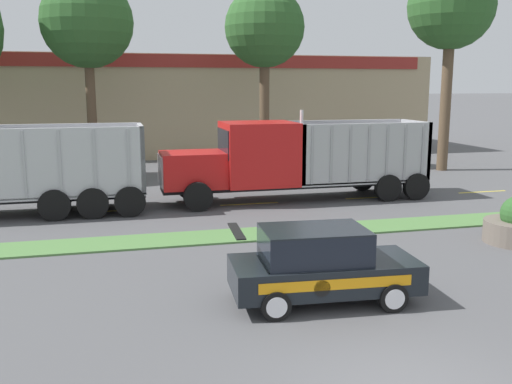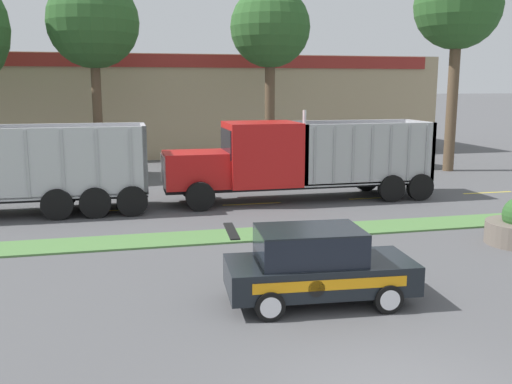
{
  "view_description": "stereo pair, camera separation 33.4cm",
  "coord_description": "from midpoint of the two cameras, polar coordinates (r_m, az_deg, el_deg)",
  "views": [
    {
      "loc": [
        -4.25,
        -7.17,
        4.71
      ],
      "look_at": [
        -0.03,
        9.42,
        1.51
      ],
      "focal_mm": 40.0,
      "sensor_mm": 36.0,
      "label": 1
    },
    {
      "loc": [
        -3.92,
        -7.25,
        4.71
      ],
      "look_at": [
        -0.03,
        9.42,
        1.51
      ],
      "focal_mm": 40.0,
      "sensor_mm": 36.0,
      "label": 2
    }
  ],
  "objects": [
    {
      "name": "grass_verge",
      "position": [
        18.25,
        -0.84,
        -4.27
      ],
      "size": [
        120.0,
        1.62,
        0.06
      ],
      "primitive_type": "cube",
      "color": "#517F42",
      "rests_on": "ground_plane"
    },
    {
      "name": "centre_line_3",
      "position": [
        22.47,
        -14.63,
        -1.84
      ],
      "size": [
        2.4,
        0.14,
        0.01
      ],
      "primitive_type": "cube",
      "color": "yellow",
      "rests_on": "ground_plane"
    },
    {
      "name": "centre_line_4",
      "position": [
        23.05,
        -1.09,
        -1.19
      ],
      "size": [
        2.4,
        0.14,
        0.01
      ],
      "primitive_type": "cube",
      "color": "yellow",
      "rests_on": "ground_plane"
    },
    {
      "name": "centre_line_5",
      "position": [
        24.81,
        11.15,
        -0.54
      ],
      "size": [
        2.4,
        0.14,
        0.01
      ],
      "primitive_type": "cube",
      "color": "yellow",
      "rests_on": "ground_plane"
    },
    {
      "name": "centre_line_6",
      "position": [
        27.54,
        21.36,
        0.02
      ],
      "size": [
        2.4,
        0.14,
        0.01
      ],
      "primitive_type": "cube",
      "color": "yellow",
      "rests_on": "ground_plane"
    },
    {
      "name": "dump_truck_lead",
      "position": [
        23.44,
        1.39,
        3.13
      ],
      "size": [
        11.11,
        2.83,
        3.77
      ],
      "color": "black",
      "rests_on": "ground_plane"
    },
    {
      "name": "rally_car",
      "position": [
        12.63,
        5.72,
        -7.26
      ],
      "size": [
        4.19,
        2.07,
        1.71
      ],
      "color": "black",
      "rests_on": "ground_plane"
    },
    {
      "name": "store_building_backdrop",
      "position": [
        42.81,
        -14.04,
        8.46
      ],
      "size": [
        43.19,
        12.1,
        6.69
      ],
      "color": "tan",
      "rests_on": "ground_plane"
    },
    {
      "name": "tree_behind_centre",
      "position": [
        32.17,
        -16.89,
        16.76
      ],
      "size": [
        4.78,
        4.78,
        11.56
      ],
      "color": "brown",
      "rests_on": "ground_plane"
    },
    {
      "name": "tree_behind_far_right",
      "position": [
        33.26,
        0.57,
        16.81
      ],
      "size": [
        4.5,
        4.5,
        11.32
      ],
      "color": "brown",
      "rests_on": "ground_plane"
    }
  ]
}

